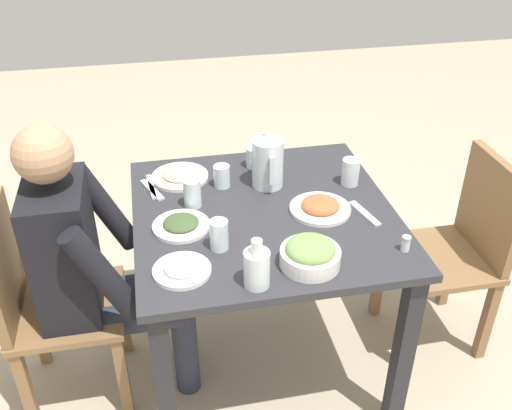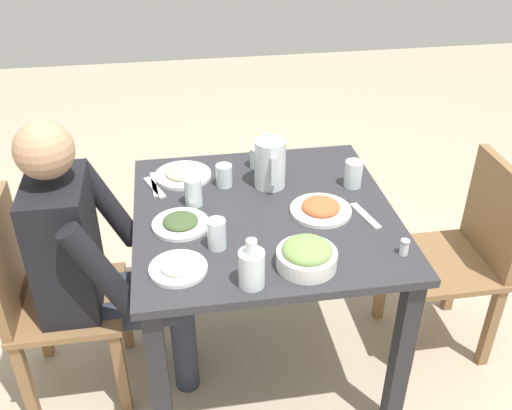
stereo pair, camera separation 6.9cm
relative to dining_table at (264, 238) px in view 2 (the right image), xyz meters
name	(u,v)px [view 2 (the right image)]	position (x,y,z in m)	size (l,w,h in m)	color
ground_plane	(263,355)	(0.00, 0.00, -0.62)	(8.00, 8.00, 0.00)	tan
dining_table	(264,238)	(0.00, 0.00, 0.00)	(0.93, 0.93, 0.74)	#2D2D33
chair_near	(43,293)	(0.02, -0.82, -0.14)	(0.40, 0.40, 0.85)	olive
chair_far	(464,250)	(0.01, 0.82, -0.14)	(0.40, 0.40, 0.85)	olive
diner_near	(94,256)	(0.02, -0.62, 0.00)	(0.48, 0.53, 1.15)	black
water_pitcher	(270,163)	(-0.18, 0.05, 0.22)	(0.16, 0.12, 0.19)	silver
salad_bowl	(307,255)	(0.33, 0.08, 0.16)	(0.19, 0.19, 0.09)	white
plate_yoghurt	(178,266)	(0.29, -0.32, 0.13)	(0.18, 0.18, 0.04)	white
plate_beans	(183,174)	(-0.30, -0.28, 0.13)	(0.22, 0.22, 0.04)	white
plate_dolmas	(181,223)	(0.05, -0.30, 0.13)	(0.20, 0.20, 0.04)	white
plate_rice_curry	(321,208)	(0.04, 0.20, 0.14)	(0.22, 0.22, 0.05)	white
water_glass_by_pitcher	(224,175)	(-0.21, -0.12, 0.16)	(0.06, 0.06, 0.09)	silver
water_glass_near_left	(217,234)	(0.19, -0.19, 0.17)	(0.06, 0.06, 0.10)	silver
water_glass_far_left	(193,192)	(-0.09, -0.25, 0.17)	(0.06, 0.06, 0.11)	silver
water_glass_center	(259,157)	(-0.33, 0.03, 0.16)	(0.07, 0.07, 0.09)	silver
water_glass_far_right	(353,174)	(-0.12, 0.37, 0.17)	(0.07, 0.07, 0.11)	silver
oil_carafe	(252,270)	(0.39, -0.11, 0.18)	(0.08, 0.08, 0.16)	silver
salt_shaker	(404,247)	(0.32, 0.40, 0.15)	(0.03, 0.03, 0.05)	white
fork_near	(155,188)	(-0.22, -0.39, 0.12)	(0.17, 0.03, 0.01)	silver
knife_near	(154,185)	(-0.25, -0.39, 0.12)	(0.18, 0.02, 0.01)	silver
fork_far	(365,216)	(0.09, 0.35, 0.12)	(0.17, 0.03, 0.01)	silver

